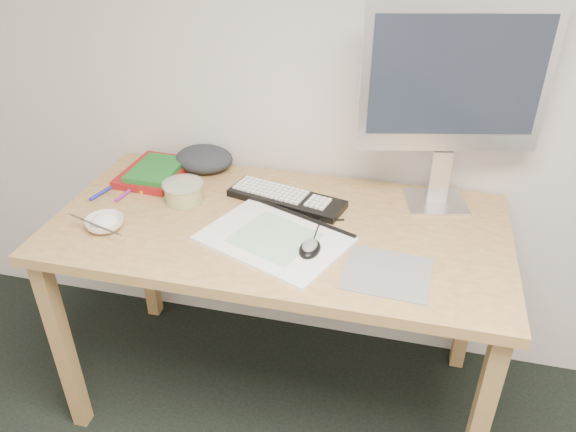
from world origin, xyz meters
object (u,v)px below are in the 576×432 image
at_px(monitor, 454,84).
at_px(rice_bowl, 105,224).
at_px(keyboard, 287,199).
at_px(sketchpad, 274,239).
at_px(desk, 279,245).

distance_m(monitor, rice_bowl, 1.12).
bearing_deg(keyboard, sketchpad, -71.39).
height_order(sketchpad, keyboard, keyboard).
relative_size(desk, keyboard, 3.61).
distance_m(desk, rice_bowl, 0.54).
bearing_deg(monitor, keyboard, -179.82).
relative_size(monitor, rice_bowl, 5.54).
relative_size(keyboard, rice_bowl, 3.36).
distance_m(desk, sketchpad, 0.13).
bearing_deg(desk, sketchpad, -82.44).
bearing_deg(desk, monitor, 27.47).
height_order(monitor, rice_bowl, monitor).
bearing_deg(sketchpad, keyboard, 117.27).
bearing_deg(sketchpad, desk, 120.01).
distance_m(desk, keyboard, 0.16).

